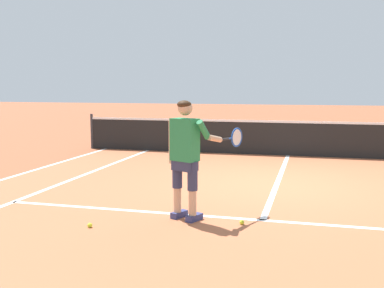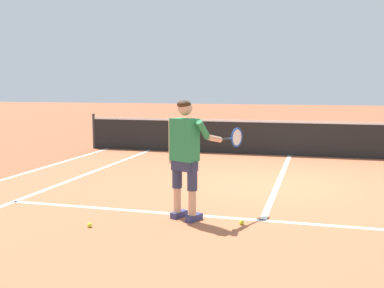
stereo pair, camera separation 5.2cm
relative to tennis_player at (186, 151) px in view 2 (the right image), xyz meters
name	(u,v)px [view 2 (the right image)]	position (x,y,z in m)	size (l,w,h in m)	color
ground_plane	(278,184)	(1.07, 2.80, -0.99)	(80.00, 80.00, 0.00)	#9E5133
court_inner_surface	(273,196)	(1.07, 1.73, -0.99)	(10.98, 10.17, 0.00)	#B2603D
line_service	(263,220)	(1.07, 0.22, -0.99)	(8.23, 0.10, 0.01)	white
line_centre_service	(280,178)	(1.07, 3.42, -0.99)	(0.10, 6.40, 0.01)	white
line_singles_left	(63,183)	(-3.04, 1.73, -0.99)	(0.10, 9.77, 0.01)	white
line_doubles_left	(3,179)	(-4.42, 1.73, -0.99)	(0.10, 9.77, 0.01)	white
tennis_net	(290,138)	(1.07, 6.62, -0.49)	(11.96, 0.08, 1.07)	#333338
tennis_player	(186,151)	(0.00, 0.00, 0.00)	(0.97, 0.98, 1.71)	navy
tennis_ball_near_feet	(90,225)	(-1.16, -0.72, -0.96)	(0.07, 0.07, 0.07)	#CCE02D
tennis_ball_by_baseline	(242,222)	(0.81, -0.05, -0.96)	(0.07, 0.07, 0.07)	#CCE02D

